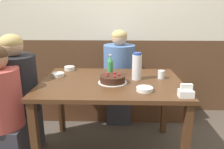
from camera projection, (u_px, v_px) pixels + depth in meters
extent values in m
cube|color=brown|center=(114.00, 76.00, 3.13)|extent=(4.80, 0.04, 1.02)
cube|color=#56331E|center=(113.00, 101.00, 3.00)|extent=(2.00, 0.38, 0.42)
cube|color=#4C2D19|center=(111.00, 83.00, 2.05)|extent=(1.32, 0.92, 0.03)
cube|color=#4C2D19|center=(35.00, 143.00, 1.78)|extent=(0.06, 0.06, 0.74)
cube|color=#4C2D19|center=(185.00, 146.00, 1.75)|extent=(0.06, 0.06, 0.74)
cube|color=#4C2D19|center=(61.00, 102.00, 2.57)|extent=(0.06, 0.06, 0.74)
cube|color=#4C2D19|center=(165.00, 104.00, 2.54)|extent=(0.06, 0.06, 0.74)
cylinder|color=white|center=(113.00, 82.00, 2.00)|extent=(0.27, 0.27, 0.01)
cylinder|color=#381E14|center=(113.00, 79.00, 2.00)|extent=(0.23, 0.23, 0.06)
sphere|color=red|center=(107.00, 76.00, 1.95)|extent=(0.02, 0.02, 0.02)
sphere|color=red|center=(115.00, 76.00, 1.93)|extent=(0.02, 0.02, 0.02)
sphere|color=red|center=(119.00, 75.00, 1.98)|extent=(0.02, 0.02, 0.02)
sphere|color=red|center=(114.00, 73.00, 2.04)|extent=(0.02, 0.02, 0.02)
sphere|color=red|center=(107.00, 73.00, 2.02)|extent=(0.02, 0.02, 0.02)
cylinder|color=white|center=(137.00, 67.00, 2.07)|extent=(0.09, 0.09, 0.24)
cylinder|color=#28479E|center=(137.00, 54.00, 2.03)|extent=(0.08, 0.08, 0.02)
cylinder|color=#388E4C|center=(110.00, 69.00, 2.20)|extent=(0.06, 0.06, 0.15)
cone|color=#388E4C|center=(110.00, 59.00, 2.17)|extent=(0.06, 0.06, 0.06)
cylinder|color=silver|center=(110.00, 55.00, 2.16)|extent=(0.03, 0.03, 0.01)
cube|color=white|center=(186.00, 94.00, 1.66)|extent=(0.11, 0.08, 0.05)
cube|color=white|center=(186.00, 87.00, 1.65)|extent=(0.09, 0.03, 0.05)
cylinder|color=white|center=(145.00, 89.00, 1.79)|extent=(0.14, 0.14, 0.03)
cylinder|color=white|center=(70.00, 68.00, 2.42)|extent=(0.11, 0.11, 0.04)
cylinder|color=white|center=(58.00, 75.00, 2.19)|extent=(0.12, 0.12, 0.04)
cylinder|color=silver|center=(161.00, 75.00, 2.12)|extent=(0.07, 0.07, 0.08)
cube|color=#33333D|center=(23.00, 130.00, 2.25)|extent=(0.34, 0.30, 0.45)
cylinder|color=black|center=(17.00, 84.00, 2.11)|extent=(0.39, 0.39, 0.56)
sphere|color=tan|center=(12.00, 46.00, 2.01)|extent=(0.20, 0.20, 0.20)
ellipsoid|color=tan|center=(11.00, 42.00, 2.00)|extent=(0.21, 0.21, 0.15)
cube|color=#33333D|center=(119.00, 104.00, 2.89)|extent=(0.30, 0.34, 0.45)
cylinder|color=#4C70AD|center=(119.00, 67.00, 2.75)|extent=(0.39, 0.39, 0.56)
sphere|color=tan|center=(119.00, 38.00, 2.65)|extent=(0.19, 0.19, 0.19)
ellipsoid|color=tan|center=(119.00, 35.00, 2.64)|extent=(0.19, 0.19, 0.14)
cube|color=#33333D|center=(8.00, 148.00, 1.96)|extent=(0.34, 0.30, 0.45)
cylinder|color=#BC4C47|center=(1.00, 98.00, 1.83)|extent=(0.34, 0.34, 0.51)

